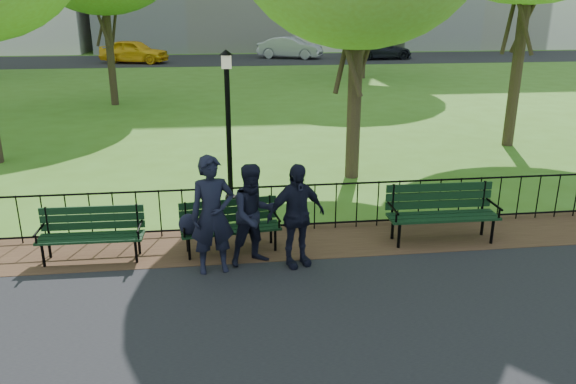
{
  "coord_description": "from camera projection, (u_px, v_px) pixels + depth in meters",
  "views": [
    {
      "loc": [
        -0.33,
        -7.57,
        4.03
      ],
      "look_at": [
        0.84,
        1.5,
        0.93
      ],
      "focal_mm": 35.0,
      "sensor_mm": 36.0,
      "label": 1
    }
  ],
  "objects": [
    {
      "name": "person_right",
      "position": [
        296.0,
        216.0,
        8.81
      ],
      "size": [
        1.07,
        0.7,
        1.69
      ],
      "primitive_type": "imported",
      "rotation": [
        0.0,
        0.0,
        0.32
      ],
      "color": "black",
      "rests_on": "asphalt_path"
    },
    {
      "name": "far_street",
      "position": [
        219.0,
        60.0,
        41.32
      ],
      "size": [
        70.0,
        9.0,
        0.01
      ],
      "primitive_type": "cube",
      "color": "black",
      "rests_on": "ground"
    },
    {
      "name": "sedan_dark",
      "position": [
        380.0,
        50.0,
        41.55
      ],
      "size": [
        4.9,
        2.39,
        1.37
      ],
      "primitive_type": "imported",
      "rotation": [
        0.0,
        0.0,
        1.67
      ],
      "color": "black",
      "rests_on": "far_street"
    },
    {
      "name": "dirt_strip",
      "position": [
        241.0,
        244.0,
        9.85
      ],
      "size": [
        60.0,
        1.6,
        0.01
      ],
      "primitive_type": "cube",
      "color": "#322014",
      "rests_on": "ground"
    },
    {
      "name": "park_bench_main",
      "position": [
        217.0,
        222.0,
        9.35
      ],
      "size": [
        1.72,
        0.72,
        0.94
      ],
      "rotation": [
        0.0,
        0.0,
        0.12
      ],
      "color": "black",
      "rests_on": "ground"
    },
    {
      "name": "lamppost",
      "position": [
        228.0,
        122.0,
        11.37
      ],
      "size": [
        0.28,
        0.28,
        3.16
      ],
      "color": "black",
      "rests_on": "ground"
    },
    {
      "name": "person_left",
      "position": [
        213.0,
        215.0,
        8.57
      ],
      "size": [
        0.74,
        0.55,
        1.87
      ],
      "primitive_type": "imported",
      "rotation": [
        0.0,
        0.0,
        0.15
      ],
      "color": "black",
      "rests_on": "asphalt_path"
    },
    {
      "name": "person_mid",
      "position": [
        254.0,
        215.0,
        8.87
      ],
      "size": [
        0.9,
        0.68,
        1.66
      ],
      "primitive_type": "imported",
      "rotation": [
        0.0,
        0.0,
        0.35
      ],
      "color": "black",
      "rests_on": "asphalt_path"
    },
    {
      "name": "sedan_silver",
      "position": [
        290.0,
        48.0,
        42.14
      ],
      "size": [
        5.06,
        3.41,
        1.58
      ],
      "primitive_type": "imported",
      "rotation": [
        0.0,
        0.0,
        1.17
      ],
      "color": "#9DA0A5",
      "rests_on": "far_street"
    },
    {
      "name": "park_bench_left_a",
      "position": [
        91.0,
        228.0,
        9.14
      ],
      "size": [
        1.68,
        0.56,
        0.95
      ],
      "rotation": [
        0.0,
        0.0,
        -0.02
      ],
      "color": "black",
      "rests_on": "ground"
    },
    {
      "name": "taxi",
      "position": [
        134.0,
        51.0,
        38.85
      ],
      "size": [
        5.03,
        3.21,
        1.59
      ],
      "primitive_type": "imported",
      "rotation": [
        0.0,
        0.0,
        1.26
      ],
      "color": "yellow",
      "rests_on": "far_street"
    },
    {
      "name": "ground",
      "position": [
        246.0,
        285.0,
        8.45
      ],
      "size": [
        120.0,
        120.0,
        0.0
      ],
      "primitive_type": "plane",
      "color": "#416B1C"
    },
    {
      "name": "park_bench_right_a",
      "position": [
        441.0,
        207.0,
        9.86
      ],
      "size": [
        1.94,
        0.63,
        1.09
      ],
      "rotation": [
        0.0,
        0.0,
        -0.02
      ],
      "color": "black",
      "rests_on": "ground"
    },
    {
      "name": "iron_fence",
      "position": [
        239.0,
        208.0,
        10.16
      ],
      "size": [
        24.06,
        0.06,
        1.0
      ],
      "color": "black",
      "rests_on": "ground"
    }
  ]
}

